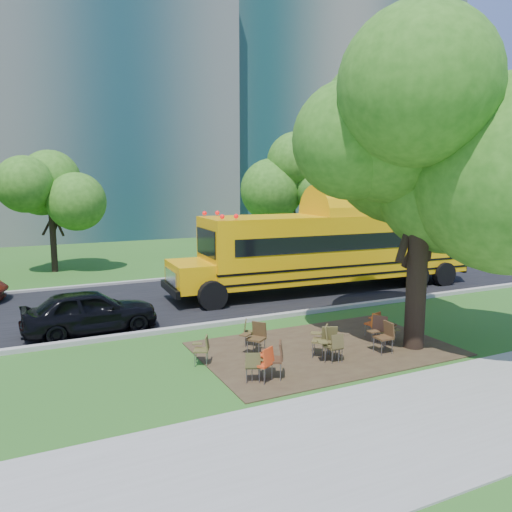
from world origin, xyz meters
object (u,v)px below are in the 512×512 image
chair_4 (336,345)px  chair_7 (382,327)px  chair_8 (203,347)px  chair_10 (249,330)px  chair_11 (322,337)px  chair_0 (264,360)px  chair_9 (256,335)px  chair_1 (254,363)px  chair_14 (380,325)px  chair_3 (329,340)px  school_bus (337,246)px  chair_5 (329,340)px  chair_12 (386,329)px  chair_13 (374,321)px  chair_2 (275,355)px  chair_6 (384,334)px  main_tree (423,147)px  black_car (90,311)px

chair_4 → chair_7: size_ratio=0.88×
chair_8 → chair_10: bearing=-38.5°
chair_4 → chair_11: size_ratio=0.88×
chair_0 → chair_9: size_ratio=0.96×
chair_7 → chair_8: chair_7 is taller
chair_1 → chair_14: bearing=35.6°
chair_3 → school_bus: bearing=-103.2°
chair_1 → chair_3: bearing=33.2°
chair_0 → chair_9: 1.92m
chair_5 → chair_11: (-0.12, 0.17, 0.05)m
chair_8 → chair_14: bearing=-70.3°
chair_12 → chair_0: bearing=-76.2°
chair_4 → chair_13: (2.33, 1.31, -0.00)m
chair_0 → chair_2: 0.35m
chair_4 → chair_0: bearing=-170.8°
chair_6 → chair_2: bearing=96.4°
chair_2 → chair_12: chair_2 is taller
chair_0 → chair_11: (2.17, 0.84, 0.02)m
chair_0 → chair_12: (4.38, 0.87, -0.06)m
chair_0 → main_tree: bearing=-26.7°
chair_4 → chair_13: chair_4 is taller
chair_0 → chair_5: bearing=-14.4°
chair_6 → chair_10: (-3.12, 2.16, -0.07)m
chair_5 → chair_14: 2.13m
chair_11 → school_bus: bearing=3.3°
chair_2 → school_bus: bearing=-13.2°
chair_2 → chair_13: (4.25, 1.57, -0.09)m
chair_8 → school_bus: bearing=-27.7°
chair_14 → chair_6: bearing=-37.1°
chair_4 → chair_1: bearing=-173.8°
chair_4 → chair_6: chair_6 is taller
chair_3 → chair_1: bearing=32.6°
main_tree → chair_4: size_ratio=11.60×
chair_3 → chair_4: (0.08, -0.18, -0.07)m
school_bus → chair_13: (-2.88, -6.20, -1.42)m
chair_0 → chair_3: chair_3 is taller
chair_5 → chair_10: size_ratio=1.06×
main_tree → chair_3: main_tree is taller
chair_12 → chair_13: 0.81m
chair_6 → chair_9: size_ratio=0.99×
chair_7 → chair_6: bearing=-69.9°
chair_7 → chair_12: (0.09, -0.07, -0.08)m
school_bus → chair_7: 7.73m
chair_4 → chair_10: 2.64m
school_bus → chair_1: size_ratio=17.76×
chair_6 → chair_14: (0.49, 0.76, -0.02)m
chair_0 → chair_6: (3.89, 0.36, 0.02)m
chair_4 → black_car: (-5.43, 5.56, 0.20)m
chair_2 → chair_12: (4.04, 0.78, -0.10)m
chair_9 → chair_4: bearing=-168.9°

